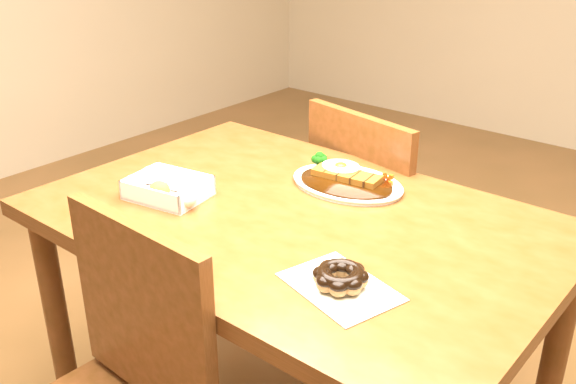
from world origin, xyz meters
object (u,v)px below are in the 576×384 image
Objects in this scene: chair_far at (382,226)px; katsu_curry_plate at (346,180)px; pon_de_ring at (340,278)px; donut_box at (166,187)px; table at (294,251)px.

chair_far is 2.87× the size of katsu_curry_plate.
donut_box is at bearing 173.85° from pon_de_ring.
katsu_curry_plate reaches higher than pon_de_ring.
katsu_curry_plate is (-0.00, 0.21, 0.11)m from table.
donut_box is (-0.30, -0.13, 0.12)m from table.
table is at bearing 108.87° from chair_far.
chair_far reaches higher than pon_de_ring.
pon_de_ring is at bearing -6.15° from donut_box.
table is at bearing 144.56° from pon_de_ring.
katsu_curry_plate is at bearing 90.59° from table.
table is 3.95× the size of katsu_curry_plate.
pon_de_ring is (0.34, -0.72, 0.29)m from chair_far.
table is 0.24m from katsu_curry_plate.
chair_far is at bearing 98.16° from table.
katsu_curry_plate is 0.48m from pon_de_ring.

